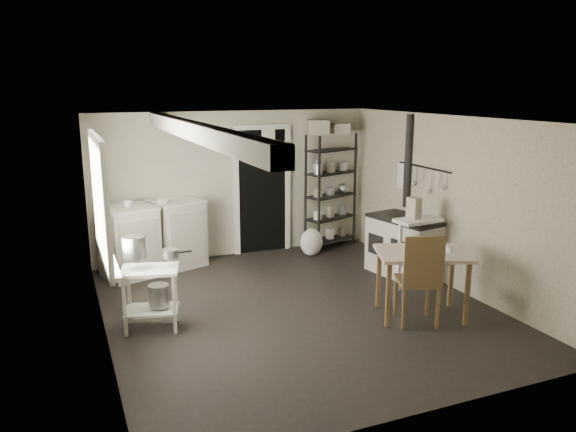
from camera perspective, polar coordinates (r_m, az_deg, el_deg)
name	(u,v)px	position (r m, az deg, el deg)	size (l,w,h in m)	color
floor	(297,308)	(7.01, 0.95, -9.30)	(5.00, 5.00, 0.00)	black
ceiling	(298,119)	(6.50, 1.03, 9.80)	(5.00, 5.00, 0.00)	silver
wall_back	(235,184)	(8.97, -5.40, 3.24)	(4.50, 0.02, 2.30)	#BCB7A0
wall_front	(424,284)	(4.57, 13.67, -6.71)	(4.50, 0.02, 2.30)	#BCB7A0
wall_left	(99,236)	(6.15, -18.63, -1.94)	(0.02, 5.00, 2.30)	#BCB7A0
wall_right	(452,203)	(7.82, 16.29, 1.32)	(0.02, 5.00, 2.30)	#BCB7A0
window	(98,199)	(6.27, -18.73, 1.62)	(0.12, 1.76, 1.28)	white
doorway	(262,192)	(9.11, -2.62, 2.47)	(0.96, 0.10, 2.08)	white
ceiling_beam	(195,131)	(6.13, -9.44, 8.50)	(0.18, 5.00, 0.18)	white
wallpaper_panel	(451,203)	(7.81, 16.24, 1.32)	(0.01, 5.00, 2.30)	#C0B69C
utensil_rail	(423,167)	(8.19, 13.53, 4.84)	(0.06, 1.20, 0.44)	#ABABAE
prep_table	(151,295)	(6.50, -13.75, -7.77)	(0.62, 0.44, 0.71)	white
stockpot	(134,248)	(6.37, -15.37, -3.18)	(0.25, 0.25, 0.27)	#ABABAE
saucepan	(170,253)	(6.40, -11.87, -3.74)	(0.18, 0.18, 0.10)	#ABABAE
bucket	(159,295)	(6.50, -12.98, -7.87)	(0.23, 0.23, 0.25)	#ABABAE
base_cabinets	(154,240)	(8.47, -13.46, -2.43)	(1.55, 0.66, 1.02)	beige
mixing_bowl	(163,207)	(8.34, -12.61, 0.87)	(0.28, 0.28, 0.07)	white
counter_cup	(128,211)	(8.15, -15.95, 0.51)	(0.12, 0.12, 0.10)	white
shelf_rack	(331,192)	(9.42, 4.35, 2.49)	(0.90, 0.35, 1.91)	black
shelf_jar	(316,167)	(9.28, 2.87, 5.02)	(0.09, 0.09, 0.21)	white
storage_box_a	(318,128)	(9.17, 3.04, 8.91)	(0.34, 0.30, 0.23)	#C1B39B
storage_box_b	(340,129)	(9.31, 5.31, 8.81)	(0.27, 0.25, 0.17)	#C1B39B
stove	(405,246)	(8.22, 11.79, -2.96)	(0.60, 1.08, 0.85)	beige
stovepipe	(408,161)	(8.49, 12.11, 5.46)	(0.10, 0.10, 1.30)	black
side_ledge	(416,256)	(7.77, 12.89, -4.03)	(0.62, 0.33, 0.95)	white
oats_box	(414,214)	(7.63, 12.63, 0.18)	(0.11, 0.19, 0.28)	#C1B39B
work_table	(421,285)	(6.84, 13.37, -6.86)	(1.04, 0.73, 0.79)	beige
table_cup	(449,252)	(6.75, 16.03, -3.51)	(0.09, 0.09, 0.09)	white
chair	(417,283)	(6.60, 13.00, -6.60)	(0.45, 0.47, 1.08)	brown
flour_sack	(311,241)	(9.03, 2.39, -2.56)	(0.37, 0.31, 0.44)	silver
floor_crock	(412,283)	(7.82, 12.49, -6.65)	(0.13, 0.13, 0.16)	white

